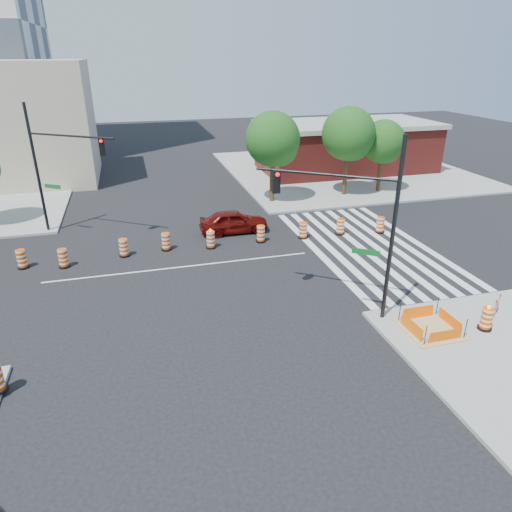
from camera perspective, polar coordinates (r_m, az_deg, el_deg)
The scene contains 24 objects.
ground at distance 24.70m, azimuth -9.25°, elevation -1.36°, with size 120.00×120.00×0.00m, color black.
sidewalk_ne at distance 46.17m, azimuth 10.95°, elevation 10.55°, with size 22.00×22.00×0.15m, color gray.
crosswalk_east at distance 27.82m, azimuth 13.71°, elevation 1.22°, with size 6.75×13.50×0.01m.
lane_centerline at distance 24.70m, azimuth -9.25°, elevation -1.35°, with size 14.00×0.12×0.01m, color silver.
excavation_pit at distance 20.06m, azimuth 20.94°, elevation -8.42°, with size 2.20×2.20×0.90m.
brick_storefront at distance 45.72m, azimuth 11.17°, elevation 13.28°, with size 16.50×8.50×4.60m.
beige_midrise at distance 45.74m, azimuth -28.82°, elevation 14.30°, with size 14.00×10.00×10.00m, color #B9AA8D.
red_coupe at distance 28.97m, azimuth -2.79°, elevation 4.35°, with size 1.73×4.29×1.46m, color #500906.
signal_pole_se at distance 18.65m, azimuth 12.12°, elevation 5.49°, with size 4.76×3.50×7.64m.
signal_pole_nw at distance 29.81m, azimuth -23.68°, elevation 11.03°, with size 4.92×3.44×7.77m.
pit_drum at distance 20.80m, azimuth 26.84°, elevation -7.08°, with size 0.56×0.56×1.10m.
barricade at distance 22.02m, azimuth 27.88°, elevation -5.48°, with size 0.64×0.48×0.90m.
tree_north_c at distance 34.23m, azimuth 2.15°, elevation 14.02°, with size 4.02×3.99×6.78m.
tree_north_d at distance 36.66m, azimuth 11.49°, elevation 14.38°, with size 4.06×4.06×6.91m.
tree_north_e at distance 38.46m, azimuth 15.59°, elevation 13.32°, with size 3.44×3.42×5.82m.
median_drum_1 at distance 27.09m, azimuth -27.22°, elevation -0.41°, with size 0.60×0.60×1.02m.
median_drum_2 at distance 26.26m, azimuth -22.95°, elevation -0.32°, with size 0.60×0.60×1.02m.
median_drum_3 at distance 26.56m, azimuth -16.20°, elevation 0.94°, with size 0.60×0.60×1.02m.
median_drum_4 at distance 26.84m, azimuth -11.18°, elevation 1.71°, with size 0.60×0.60×1.02m.
median_drum_5 at distance 26.75m, azimuth -5.68°, elevation 2.00°, with size 0.60×0.60×1.18m.
median_drum_6 at distance 27.51m, azimuth 0.61°, elevation 2.73°, with size 0.60×0.60×1.02m.
median_drum_7 at distance 28.20m, azimuth 5.90°, elevation 3.15°, with size 0.60×0.60×1.02m.
median_drum_8 at distance 29.19m, azimuth 10.51°, elevation 3.59°, with size 0.60×0.60×1.02m.
median_drum_9 at distance 30.04m, azimuth 15.26°, elevation 3.72°, with size 0.60×0.60×1.02m.
Camera 1 is at (-2.01, -22.31, 10.42)m, focal length 32.00 mm.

